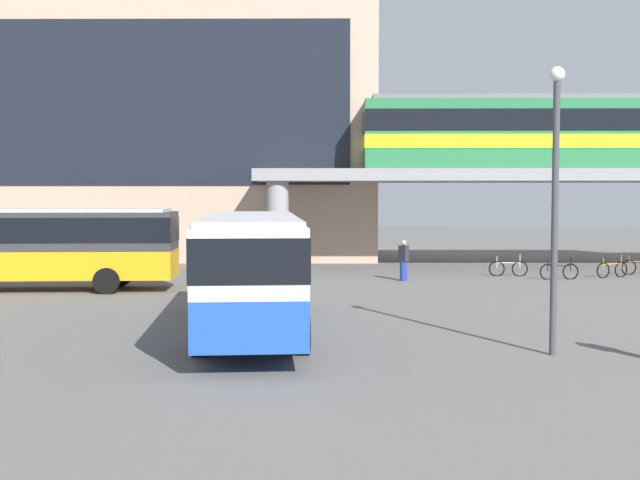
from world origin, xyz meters
The scene contains 12 objects.
ground_plane centered at (0.00, 10.00, 0.00)m, with size 120.00×120.00×0.00m, color #605E5B.
station_building centered at (-10.17, 26.46, 7.96)m, with size 30.79×12.47×15.91m.
elevated_platform centered at (13.60, 18.93, 4.37)m, with size 29.61×7.00×5.04m.
train centered at (14.56, 18.93, 7.01)m, with size 20.44×2.96×3.84m.
bus_main centered at (0.37, -1.30, 1.99)m, with size 3.44×11.21×3.22m.
bus_secondary centered at (-9.11, 8.10, 1.99)m, with size 11.16×3.19×3.22m.
bicycle_orange centered at (15.44, 13.15, 0.36)m, with size 1.66×0.78×1.04m.
bicycle_silver centered at (10.84, 13.68, 0.36)m, with size 1.79×0.18×1.04m.
bicycle_black centered at (12.78, 12.30, 0.36)m, with size 1.79×0.25×1.04m.
bicycle_brown centered at (17.17, 14.39, 0.36)m, with size 1.79×0.21×1.04m.
pedestrian_near_building centered at (5.80, 11.69, 0.84)m, with size 0.46×0.47×1.78m.
lamp_post centered at (7.77, -4.29, 3.96)m, with size 0.36×0.36×6.77m.
Camera 1 is at (2.41, -22.92, 3.82)m, focal length 44.54 mm.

